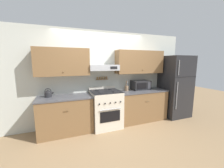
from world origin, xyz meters
The scene contains 9 objects.
ground_plane centered at (0.00, 0.00, 0.00)m, with size 16.00×16.00×0.00m, color #937551.
wall_back centered at (0.05, 0.60, 1.43)m, with size 5.20×0.46×2.55m.
counter_left centered at (-1.01, 0.33, 0.45)m, with size 1.26×0.64×0.89m.
counter_right centered at (1.12, 0.33, 0.45)m, with size 1.48×0.64×0.89m.
stove_range centered at (0.00, 0.28, 0.49)m, with size 0.75×0.72×1.04m.
refrigerator centered at (2.31, 0.25, 0.95)m, with size 0.82×0.77×1.90m.
tea_kettle centered at (-1.37, 0.45, 0.98)m, with size 0.21×0.16×0.21m.
microwave centered at (1.17, 0.46, 1.03)m, with size 0.54×0.35×0.27m.
utensil_crock centered at (0.69, 0.45, 0.97)m, with size 0.11×0.11×0.29m.
Camera 1 is at (-1.10, -3.04, 1.70)m, focal length 22.00 mm.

